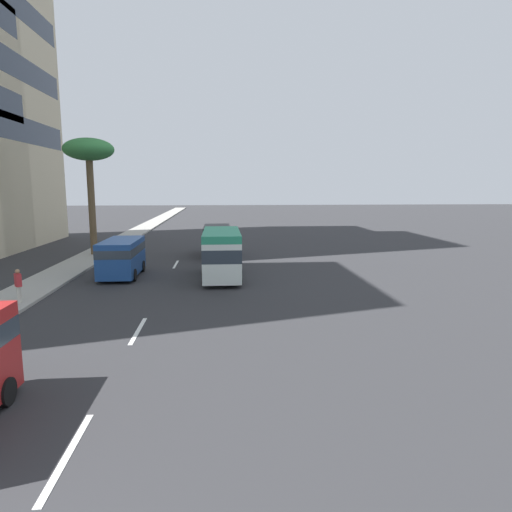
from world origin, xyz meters
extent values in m
plane|color=#2D2D30|center=(31.50, 0.00, 0.00)|extent=(198.00, 198.00, 0.00)
cube|color=#9E9B93|center=(31.50, 6.87, 0.07)|extent=(162.00, 2.64, 0.15)
cube|color=silver|center=(5.70, 0.00, 0.01)|extent=(3.20, 0.16, 0.01)
cube|color=silver|center=(13.72, 0.00, 0.01)|extent=(3.20, 0.16, 0.01)
cube|color=silver|center=(28.47, 0.00, 0.01)|extent=(3.20, 0.16, 0.01)
cube|color=black|center=(32.44, -2.91, 1.28)|extent=(5.04, 2.05, 2.17)
cube|color=#2D3842|center=(32.44, -2.91, 1.76)|extent=(5.05, 2.05, 0.52)
cylinder|color=black|center=(33.96, -1.94, 0.36)|extent=(0.72, 0.24, 0.72)
cylinder|color=black|center=(33.96, -3.88, 0.36)|extent=(0.72, 0.24, 0.72)
cylinder|color=black|center=(30.93, -1.94, 0.36)|extent=(0.72, 0.24, 0.72)
cylinder|color=black|center=(30.93, -3.88, 0.36)|extent=(0.72, 0.24, 0.72)
cube|color=silver|center=(23.40, -3.26, 1.34)|extent=(6.23, 2.14, 2.22)
cube|color=#268C66|center=(23.40, -3.26, 2.66)|extent=(6.23, 2.14, 0.42)
cube|color=#28333D|center=(23.40, -3.26, 1.76)|extent=(6.24, 2.15, 0.74)
cylinder|color=black|center=(25.21, -2.24, 0.42)|extent=(0.84, 0.26, 0.84)
cylinder|color=black|center=(25.21, -4.28, 0.42)|extent=(0.84, 0.26, 0.84)
cylinder|color=black|center=(21.60, -2.24, 0.42)|extent=(0.84, 0.26, 0.84)
cylinder|color=black|center=(21.60, -4.28, 0.42)|extent=(0.84, 0.26, 0.84)
cylinder|color=black|center=(7.99, 2.25, 0.36)|extent=(0.72, 0.24, 0.72)
cube|color=#1E478C|center=(24.45, 2.85, 1.23)|extent=(4.92, 2.03, 2.07)
cube|color=#2D3842|center=(24.45, 2.85, 1.69)|extent=(4.93, 2.03, 0.50)
cylinder|color=black|center=(22.98, 1.89, 0.36)|extent=(0.72, 0.24, 0.72)
cylinder|color=black|center=(22.98, 3.81, 0.36)|extent=(0.72, 0.24, 0.72)
cylinder|color=black|center=(25.93, 1.89, 0.36)|extent=(0.72, 0.24, 0.72)
cylinder|color=black|center=(25.93, 3.81, 0.36)|extent=(0.72, 0.24, 0.72)
cylinder|color=beige|center=(17.73, 6.13, 0.53)|extent=(0.14, 0.14, 0.77)
cylinder|color=beige|center=(17.89, 6.13, 0.53)|extent=(0.14, 0.14, 0.77)
cube|color=red|center=(17.81, 6.13, 1.22)|extent=(0.38, 0.38, 0.61)
sphere|color=#9E7251|center=(17.81, 6.13, 1.63)|extent=(0.21, 0.21, 0.21)
cylinder|color=brown|center=(33.00, 6.87, 3.95)|extent=(0.53, 0.53, 7.60)
ellipsoid|color=#388442|center=(33.00, 6.87, 8.32)|extent=(3.83, 3.83, 1.72)
cube|color=#2D3847|center=(40.19, 13.65, 10.31)|extent=(13.49, 0.08, 2.15)
cube|color=#2D3847|center=(40.19, 13.65, 15.47)|extent=(13.49, 0.08, 2.15)
cube|color=#2D3847|center=(40.19, 13.65, 20.62)|extent=(13.49, 0.08, 2.15)
camera|label=1|loc=(-3.03, -3.21, 5.49)|focal=31.20mm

